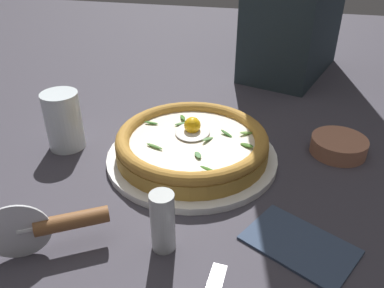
{
  "coord_description": "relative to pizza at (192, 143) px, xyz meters",
  "views": [
    {
      "loc": [
        0.59,
        0.14,
        0.39
      ],
      "look_at": [
        0.01,
        0.01,
        0.03
      ],
      "focal_mm": 36.98,
      "sensor_mm": 36.0,
      "label": 1
    }
  ],
  "objects": [
    {
      "name": "pizza_cutter",
      "position": [
        0.25,
        -0.12,
        0.01
      ],
      "size": [
        0.09,
        0.14,
        0.08
      ],
      "color": "silver",
      "rests_on": "ground"
    },
    {
      "name": "pizza",
      "position": [
        0.0,
        0.0,
        0.0
      ],
      "size": [
        0.26,
        0.26,
        0.06
      ],
      "color": "#B18434",
      "rests_on": "pizza_plate"
    },
    {
      "name": "pepper_shaker",
      "position": [
        0.21,
        0.01,
        0.01
      ],
      "size": [
        0.03,
        0.03,
        0.09
      ],
      "primitive_type": "cylinder",
      "color": "silver",
      "rests_on": "ground"
    },
    {
      "name": "pizza_plate",
      "position": [
        0.0,
        0.0,
        -0.03
      ],
      "size": [
        0.3,
        0.3,
        0.01
      ],
      "primitive_type": "cylinder",
      "color": "white",
      "rests_on": "ground"
    },
    {
      "name": "folded_napkin",
      "position": [
        0.17,
        0.19,
        -0.03
      ],
      "size": [
        0.15,
        0.17,
        0.01
      ],
      "primitive_type": "cube",
      "rotation": [
        0.0,
        0.0,
        1.07
      ],
      "color": "#35445C",
      "rests_on": "ground"
    },
    {
      "name": "side_bowl",
      "position": [
        -0.08,
        0.25,
        -0.02
      ],
      "size": [
        0.1,
        0.1,
        0.03
      ],
      "primitive_type": "cylinder",
      "color": "#B97658",
      "rests_on": "ground"
    },
    {
      "name": "ground_plane",
      "position": [
        -0.01,
        -0.01,
        -0.05
      ],
      "size": [
        2.4,
        2.4,
        0.03
      ],
      "primitive_type": "cube",
      "color": "#3A3640",
      "rests_on": "ground"
    },
    {
      "name": "drinking_glass",
      "position": [
        0.01,
        -0.24,
        0.01
      ],
      "size": [
        0.07,
        0.07,
        0.11
      ],
      "color": "silver",
      "rests_on": "ground"
    }
  ]
}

